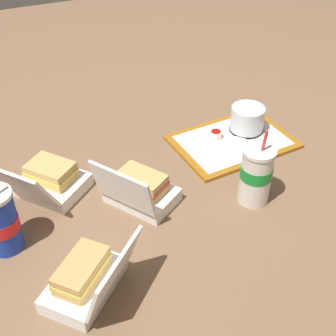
{
  "coord_description": "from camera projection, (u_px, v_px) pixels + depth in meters",
  "views": [
    {
      "loc": [
        -0.41,
        -1.0,
        0.87
      ],
      "look_at": [
        0.0,
        -0.05,
        0.05
      ],
      "focal_mm": 50.0,
      "sensor_mm": 36.0,
      "label": 1
    }
  ],
  "objects": [
    {
      "name": "soda_cup_left",
      "position": [
        1.0,
        221.0,
        1.11
      ],
      "size": [
        0.09,
        0.09,
        0.23
      ],
      "color": "#1938B7",
      "rests_on": "ground_plane"
    },
    {
      "name": "clamshell_sandwich_center",
      "position": [
        140.0,
        190.0,
        1.26
      ],
      "size": [
        0.24,
        0.24,
        0.16
      ],
      "color": "white",
      "rests_on": "ground_plane"
    },
    {
      "name": "cake_container",
      "position": [
        247.0,
        120.0,
        1.52
      ],
      "size": [
        0.11,
        0.11,
        0.08
      ],
      "color": "black",
      "rests_on": "food_tray"
    },
    {
      "name": "clamshell_sandwich_left",
      "position": [
        49.0,
        181.0,
        1.29
      ],
      "size": [
        0.28,
        0.28,
        0.17
      ],
      "color": "white",
      "rests_on": "ground_plane"
    },
    {
      "name": "plastic_fork",
      "position": [
        209.0,
        132.0,
        1.54
      ],
      "size": [
        0.11,
        0.02,
        0.0
      ],
      "primitive_type": "cube",
      "rotation": [
        0.0,
        0.0,
        -0.09
      ],
      "color": "white",
      "rests_on": "food_tray"
    },
    {
      "name": "napkin_stack",
      "position": [
        236.0,
        147.0,
        1.47
      ],
      "size": [
        0.1,
        0.1,
        0.0
      ],
      "primitive_type": "cube",
      "rotation": [
        0.0,
        0.0,
        0.04
      ],
      "color": "white",
      "rests_on": "food_tray"
    },
    {
      "name": "food_tray",
      "position": [
        233.0,
        142.0,
        1.51
      ],
      "size": [
        0.39,
        0.29,
        0.01
      ],
      "color": "#A56619",
      "rests_on": "ground_plane"
    },
    {
      "name": "clamshell_sandwich_right",
      "position": [
        87.0,
        279.0,
        1.03
      ],
      "size": [
        0.25,
        0.25,
        0.16
      ],
      "color": "white",
      "rests_on": "ground_plane"
    },
    {
      "name": "ketchup_cup",
      "position": [
        216.0,
        134.0,
        1.5
      ],
      "size": [
        0.04,
        0.04,
        0.02
      ],
      "color": "white",
      "rests_on": "food_tray"
    },
    {
      "name": "ground_plane",
      "position": [
        161.0,
        173.0,
        1.39
      ],
      "size": [
        3.2,
        3.2,
        0.0
      ],
      "primitive_type": "plane",
      "color": "brown"
    },
    {
      "name": "soda_cup_front",
      "position": [
        256.0,
        174.0,
        1.25
      ],
      "size": [
        0.09,
        0.09,
        0.23
      ],
      "color": "white",
      "rests_on": "ground_plane"
    }
  ]
}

